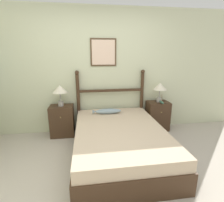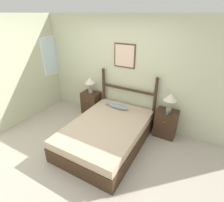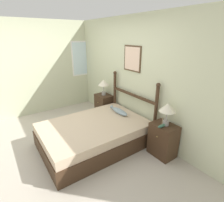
% 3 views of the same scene
% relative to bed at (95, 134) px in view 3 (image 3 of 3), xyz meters
% --- Properties ---
extents(ground_plane, '(16.00, 16.00, 0.00)m').
position_rel_bed_xyz_m(ground_plane, '(-0.25, -0.62, -0.24)').
color(ground_plane, '#B7AD9E').
extents(wall_back, '(6.40, 0.08, 2.55)m').
position_rel_bed_xyz_m(wall_back, '(-0.25, 1.11, 1.04)').
color(wall_back, beige).
rests_on(wall_back, ground_plane).
extents(wall_left, '(0.08, 6.40, 2.55)m').
position_rel_bed_xyz_m(wall_left, '(-2.38, -0.59, 1.04)').
color(wall_left, beige).
rests_on(wall_left, ground_plane).
extents(bed, '(1.44, 2.08, 0.49)m').
position_rel_bed_xyz_m(bed, '(0.00, 0.00, 0.00)').
color(bed, '#3D2819').
rests_on(bed, ground_plane).
extents(headboard, '(1.46, 0.09, 1.32)m').
position_rel_bed_xyz_m(headboard, '(0.00, 1.01, 0.48)').
color(headboard, '#3D2819').
rests_on(headboard, ground_plane).
extents(nightstand_left, '(0.46, 0.37, 0.63)m').
position_rel_bed_xyz_m(nightstand_left, '(-1.02, 0.88, 0.08)').
color(nightstand_left, '#3D2819').
rests_on(nightstand_left, ground_plane).
extents(nightstand_right, '(0.46, 0.37, 0.63)m').
position_rel_bed_xyz_m(nightstand_right, '(1.02, 0.88, 0.08)').
color(nightstand_right, '#3D2819').
rests_on(nightstand_right, ground_plane).
extents(table_lamp_left, '(0.29, 0.29, 0.42)m').
position_rel_bed_xyz_m(table_lamp_left, '(-1.03, 0.89, 0.71)').
color(table_lamp_left, gray).
rests_on(table_lamp_left, nightstand_left).
extents(table_lamp_right, '(0.29, 0.29, 0.42)m').
position_rel_bed_xyz_m(table_lamp_right, '(1.04, 0.88, 0.71)').
color(table_lamp_right, gray).
rests_on(table_lamp_right, nightstand_right).
extents(model_boat, '(0.06, 0.20, 0.19)m').
position_rel_bed_xyz_m(model_boat, '(1.04, 0.77, 0.42)').
color(model_boat, '#386651').
rests_on(model_boat, nightstand_right).
extents(fish_pillow, '(0.57, 0.15, 0.10)m').
position_rel_bed_xyz_m(fish_pillow, '(-0.11, 0.71, 0.29)').
color(fish_pillow, '#8499A3').
rests_on(fish_pillow, bed).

